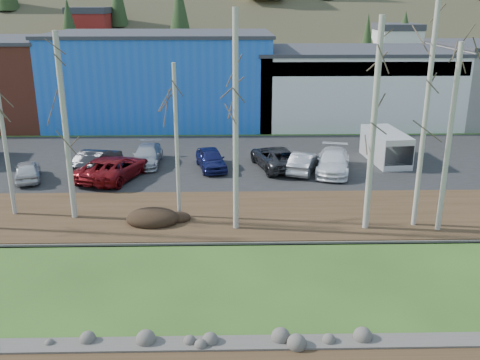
{
  "coord_description": "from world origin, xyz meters",
  "views": [
    {
      "loc": [
        0.21,
        -12.31,
        11.11
      ],
      "look_at": [
        0.8,
        13.21,
        2.5
      ],
      "focal_mm": 40.0,
      "sensor_mm": 36.0,
      "label": 1
    }
  ],
  "objects_px": {
    "car_2": "(108,168)",
    "car_1": "(97,161)",
    "car_7": "(333,162)",
    "car_0": "(27,171)",
    "car_5": "(304,162)",
    "car_6": "(276,157)",
    "car_4": "(211,159)",
    "car_8": "(118,168)",
    "van_white": "(387,147)",
    "car_3": "(147,155)"
  },
  "relations": [
    {
      "from": "car_0",
      "to": "van_white",
      "type": "distance_m",
      "value": 24.34
    },
    {
      "from": "car_7",
      "to": "van_white",
      "type": "bearing_deg",
      "value": 41.43
    },
    {
      "from": "car_2",
      "to": "car_7",
      "type": "bearing_deg",
      "value": -156.22
    },
    {
      "from": "car_2",
      "to": "car_4",
      "type": "relative_size",
      "value": 1.28
    },
    {
      "from": "car_8",
      "to": "car_7",
      "type": "bearing_deg",
      "value": -156.05
    },
    {
      "from": "car_2",
      "to": "car_4",
      "type": "distance_m",
      "value": 6.85
    },
    {
      "from": "car_0",
      "to": "car_5",
      "type": "distance_m",
      "value": 17.95
    },
    {
      "from": "car_6",
      "to": "car_1",
      "type": "bearing_deg",
      "value": -10.47
    },
    {
      "from": "car_1",
      "to": "car_0",
      "type": "bearing_deg",
      "value": 32.47
    },
    {
      "from": "car_8",
      "to": "car_1",
      "type": "bearing_deg",
      "value": -20.1
    },
    {
      "from": "car_7",
      "to": "car_6",
      "type": "bearing_deg",
      "value": 176.36
    },
    {
      "from": "car_1",
      "to": "car_8",
      "type": "bearing_deg",
      "value": 151.68
    },
    {
      "from": "car_0",
      "to": "car_8",
      "type": "bearing_deg",
      "value": 164.11
    },
    {
      "from": "car_1",
      "to": "car_2",
      "type": "distance_m",
      "value": 1.71
    },
    {
      "from": "car_3",
      "to": "car_8",
      "type": "distance_m",
      "value": 3.42
    },
    {
      "from": "car_2",
      "to": "car_5",
      "type": "distance_m",
      "value": 12.84
    },
    {
      "from": "car_2",
      "to": "car_5",
      "type": "relative_size",
      "value": 1.27
    },
    {
      "from": "car_1",
      "to": "car_4",
      "type": "distance_m",
      "value": 7.6
    },
    {
      "from": "car_7",
      "to": "car_8",
      "type": "xyz_separation_m",
      "value": [
        -14.12,
        -1.01,
        -0.01
      ]
    },
    {
      "from": "car_2",
      "to": "car_6",
      "type": "bearing_deg",
      "value": -149.22
    },
    {
      "from": "car_0",
      "to": "car_5",
      "type": "xyz_separation_m",
      "value": [
        17.9,
        1.35,
        0.05
      ]
    },
    {
      "from": "car_2",
      "to": "car_7",
      "type": "height_order",
      "value": "car_7"
    },
    {
      "from": "car_7",
      "to": "car_8",
      "type": "height_order",
      "value": "car_7"
    },
    {
      "from": "car_1",
      "to": "car_4",
      "type": "height_order",
      "value": "car_1"
    },
    {
      "from": "car_0",
      "to": "car_1",
      "type": "height_order",
      "value": "car_1"
    },
    {
      "from": "car_0",
      "to": "car_6",
      "type": "bearing_deg",
      "value": 170.41
    },
    {
      "from": "car_8",
      "to": "car_6",
      "type": "bearing_deg",
      "value": -148.59
    },
    {
      "from": "car_7",
      "to": "car_3",
      "type": "bearing_deg",
      "value": -176.45
    },
    {
      "from": "car_0",
      "to": "car_5",
      "type": "bearing_deg",
      "value": 166.55
    },
    {
      "from": "car_4",
      "to": "car_7",
      "type": "xyz_separation_m",
      "value": [
        8.18,
        -0.96,
        0.05
      ]
    },
    {
      "from": "car_2",
      "to": "car_1",
      "type": "bearing_deg",
      "value": -33.46
    },
    {
      "from": "car_2",
      "to": "van_white",
      "type": "height_order",
      "value": "van_white"
    },
    {
      "from": "car_1",
      "to": "car_5",
      "type": "height_order",
      "value": "car_1"
    },
    {
      "from": "car_1",
      "to": "car_5",
      "type": "bearing_deg",
      "value": -169.23
    },
    {
      "from": "car_5",
      "to": "car_0",
      "type": "bearing_deg",
      "value": 24.16
    },
    {
      "from": "car_8",
      "to": "car_5",
      "type": "bearing_deg",
      "value": -154.71
    },
    {
      "from": "car_3",
      "to": "car_6",
      "type": "relative_size",
      "value": 0.85
    },
    {
      "from": "car_1",
      "to": "van_white",
      "type": "height_order",
      "value": "van_white"
    },
    {
      "from": "car_0",
      "to": "car_7",
      "type": "bearing_deg",
      "value": 165.7
    },
    {
      "from": "car_3",
      "to": "car_7",
      "type": "relative_size",
      "value": 0.89
    },
    {
      "from": "car_1",
      "to": "car_7",
      "type": "distance_m",
      "value": 15.76
    },
    {
      "from": "car_4",
      "to": "car_5",
      "type": "relative_size",
      "value": 0.99
    },
    {
      "from": "car_4",
      "to": "car_5",
      "type": "distance_m",
      "value": 6.29
    },
    {
      "from": "car_4",
      "to": "car_2",
      "type": "bearing_deg",
      "value": -175.94
    },
    {
      "from": "car_6",
      "to": "car_7",
      "type": "height_order",
      "value": "car_7"
    },
    {
      "from": "car_6",
      "to": "car_2",
      "type": "bearing_deg",
      "value": -3.13
    },
    {
      "from": "car_3",
      "to": "van_white",
      "type": "xyz_separation_m",
      "value": [
        16.92,
        0.21,
        0.42
      ]
    },
    {
      "from": "car_3",
      "to": "car_6",
      "type": "xyz_separation_m",
      "value": [
        8.95,
        -0.98,
        0.08
      ]
    },
    {
      "from": "car_0",
      "to": "car_8",
      "type": "xyz_separation_m",
      "value": [
        5.73,
        0.19,
        0.09
      ]
    },
    {
      "from": "car_0",
      "to": "car_8",
      "type": "height_order",
      "value": "car_8"
    }
  ]
}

